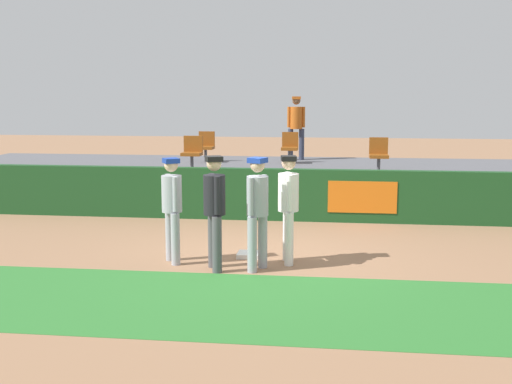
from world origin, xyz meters
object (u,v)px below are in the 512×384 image
player_coach_visitor (257,206)px  seat_front_right (379,153)px  first_base (249,255)px  seat_back_left (206,145)px  player_fielder_home (289,202)px  seat_back_center (290,146)px  spectator_hooded (296,123)px  player_runner_visitor (172,203)px  seat_front_left (192,151)px  player_umpire (214,205)px

player_coach_visitor → seat_front_right: size_ratio=2.19×
first_base → seat_back_left: seat_back_left is taller
player_fielder_home → seat_back_center: 6.85m
first_base → spectator_hooded: (0.36, 7.42, 1.94)m
player_runner_visitor → seat_back_center: (1.48, 7.06, 0.38)m
first_base → seat_back_center: seat_back_center is taller
spectator_hooded → player_coach_visitor: bearing=83.6°
seat_back_center → spectator_hooded: size_ratio=0.47×
seat_back_left → seat_front_right: (4.60, -1.80, 0.00)m
player_fielder_home → player_runner_visitor: (-1.94, -0.23, -0.02)m
player_coach_visitor → seat_front_right: player_coach_visitor is taller
seat_back_left → spectator_hooded: 2.66m
player_fielder_home → player_coach_visitor: player_coach_visitor is taller
player_fielder_home → player_runner_visitor: 1.96m
seat_front_left → spectator_hooded: spectator_hooded is taller
seat_front_left → seat_back_left: same height
player_umpire → seat_back_left: player_umpire is taller
first_base → seat_back_left: size_ratio=0.48×
first_base → player_umpire: size_ratio=0.21×
player_fielder_home → seat_front_left: size_ratio=2.17×
player_runner_visitor → spectator_hooded: bearing=137.0°
seat_back_center → seat_back_left: bearing=180.0°
player_runner_visitor → seat_back_center: bearing=136.5°
seat_back_center → seat_front_left: (-2.31, -1.80, 0.00)m
player_fielder_home → player_umpire: player_umpire is taller
player_fielder_home → player_umpire: size_ratio=0.98×
first_base → seat_back_left: (-2.08, 6.54, 1.37)m
player_runner_visitor → player_umpire: player_umpire is taller
first_base → player_umpire: (-0.44, -0.86, 1.04)m
player_coach_visitor → seat_back_left: bearing=-138.0°
seat_front_right → player_fielder_home: bearing=-109.8°
spectator_hooded → seat_back_left: bearing=14.1°
player_umpire → seat_back_left: bearing=169.9°
seat_back_center → seat_front_right: bearing=-38.4°
player_fielder_home → first_base: bearing=-121.1°
first_base → spectator_hooded: spectator_hooded is taller
first_base → player_runner_visitor: (-1.24, -0.51, 0.99)m
first_base → seat_back_center: (0.25, 6.54, 1.37)m
seat_back_left → player_umpire: bearing=-77.5°
player_fielder_home → seat_back_center: (-0.46, 6.83, 0.36)m
first_base → player_umpire: bearing=-117.1°
seat_front_left → seat_back_left: (-0.02, 1.80, -0.00)m
first_base → seat_back_center: size_ratio=0.48×
seat_front_left → seat_front_right: bearing=-0.0°
player_coach_visitor → seat_front_left: 6.01m
spectator_hooded → player_runner_visitor: bearing=73.0°
first_base → spectator_hooded: size_ratio=0.22×
player_fielder_home → seat_front_right: 5.36m
player_coach_visitor → player_umpire: bearing=-59.6°
seat_back_center → spectator_hooded: bearing=82.7°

